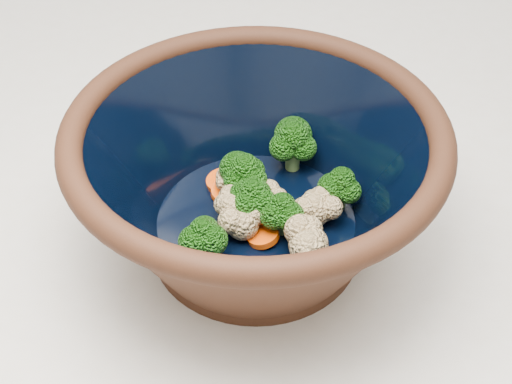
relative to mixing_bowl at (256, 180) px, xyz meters
name	(u,v)px	position (x,y,z in m)	size (l,w,h in m)	color
mixing_bowl	(256,180)	(0.00, 0.00, 0.00)	(0.32, 0.32, 0.14)	black
vegetable_pile	(272,194)	(0.01, 0.01, -0.02)	(0.16, 0.18, 0.06)	#608442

